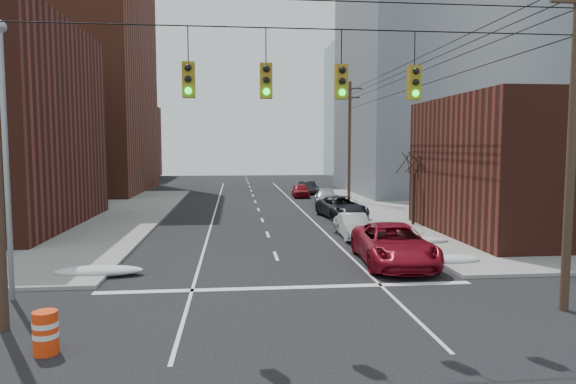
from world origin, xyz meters
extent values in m
plane|color=black|center=(0.00, 0.00, 0.00)|extent=(160.00, 160.00, 0.00)
cube|color=brown|center=(-24.00, 48.00, 15.00)|extent=(24.00, 20.00, 30.00)
cube|color=#4A1F16|center=(-26.00, 74.00, 6.00)|extent=(22.00, 18.00, 12.00)
cube|color=gray|center=(22.00, 44.00, 12.50)|extent=(22.00, 20.00, 25.00)
cube|color=gray|center=(24.00, 70.00, 11.00)|extent=(20.00, 18.00, 22.00)
cylinder|color=#473323|center=(8.50, 3.00, 5.50)|extent=(0.28, 0.28, 11.00)
cylinder|color=#473323|center=(8.50, 34.00, 5.50)|extent=(0.28, 0.28, 11.00)
cube|color=#473323|center=(8.50, 34.00, 10.40)|extent=(2.20, 0.12, 0.12)
cube|color=#473323|center=(8.50, 34.00, 9.60)|extent=(1.80, 0.12, 0.12)
cylinder|color=black|center=(0.00, 3.00, 8.60)|extent=(17.00, 0.04, 0.04)
cylinder|color=black|center=(-3.20, 3.00, 8.10)|extent=(0.03, 0.03, 1.00)
cube|color=olive|center=(-3.20, 3.00, 7.10)|extent=(0.35, 0.30, 1.00)
sphere|color=black|center=(-3.20, 2.83, 7.42)|extent=(0.20, 0.20, 0.20)
sphere|color=black|center=(-3.20, 2.83, 7.10)|extent=(0.20, 0.20, 0.20)
sphere|color=#0CE526|center=(-3.20, 2.83, 6.78)|extent=(0.20, 0.20, 0.20)
cylinder|color=black|center=(-1.00, 3.00, 8.10)|extent=(0.03, 0.03, 1.00)
cube|color=olive|center=(-1.00, 3.00, 7.10)|extent=(0.35, 0.30, 1.00)
sphere|color=black|center=(-1.00, 2.83, 7.42)|extent=(0.20, 0.20, 0.20)
sphere|color=black|center=(-1.00, 2.83, 7.10)|extent=(0.20, 0.20, 0.20)
sphere|color=#0CE526|center=(-1.00, 2.83, 6.78)|extent=(0.20, 0.20, 0.20)
cylinder|color=black|center=(1.20, 3.00, 8.10)|extent=(0.03, 0.03, 1.00)
cube|color=olive|center=(1.20, 3.00, 7.10)|extent=(0.35, 0.30, 1.00)
sphere|color=black|center=(1.20, 2.83, 7.42)|extent=(0.20, 0.20, 0.20)
sphere|color=black|center=(1.20, 2.83, 7.10)|extent=(0.20, 0.20, 0.20)
sphere|color=#0CE526|center=(1.20, 2.83, 6.78)|extent=(0.20, 0.20, 0.20)
cylinder|color=black|center=(3.40, 3.00, 8.10)|extent=(0.03, 0.03, 1.00)
cube|color=olive|center=(3.40, 3.00, 7.10)|extent=(0.35, 0.30, 1.00)
sphere|color=black|center=(3.40, 2.83, 7.42)|extent=(0.20, 0.20, 0.20)
sphere|color=black|center=(3.40, 2.83, 7.10)|extent=(0.20, 0.20, 0.20)
sphere|color=#0CE526|center=(3.40, 2.83, 6.78)|extent=(0.20, 0.20, 0.20)
cylinder|color=gray|center=(-9.50, 6.00, 4.50)|extent=(0.18, 0.18, 9.00)
cylinder|color=black|center=(9.60, 20.00, 1.75)|extent=(0.20, 0.20, 3.50)
cylinder|color=black|center=(9.98, 20.12, 4.07)|extent=(0.27, 0.82, 1.19)
cylinder|color=black|center=(9.82, 20.57, 4.16)|extent=(1.17, 0.54, 1.38)
cylinder|color=black|center=(9.17, 20.74, 4.19)|extent=(1.44, 1.00, 1.48)
cylinder|color=black|center=(9.20, 20.06, 4.07)|extent=(0.17, 0.84, 1.19)
cylinder|color=black|center=(9.15, 19.58, 4.16)|extent=(0.82, 0.99, 1.40)
cylinder|color=black|center=(9.66, 19.15, 4.19)|extent=(1.74, 0.21, 1.43)
cylinder|color=black|center=(9.93, 19.77, 4.07)|extent=(0.48, 0.73, 1.20)
ellipsoid|color=silver|center=(-7.40, 9.00, 0.21)|extent=(3.50, 1.08, 0.42)
ellipsoid|color=silver|center=(7.40, 9.50, 0.21)|extent=(3.00, 1.08, 0.42)
ellipsoid|color=silver|center=(7.40, 14.00, 0.21)|extent=(4.00, 1.08, 0.42)
imported|color=maroon|center=(5.06, 9.83, 0.89)|extent=(3.34, 6.55, 1.77)
imported|color=silver|center=(4.80, 17.11, 0.64)|extent=(1.71, 3.81, 1.27)
imported|color=beige|center=(4.80, 16.37, 0.69)|extent=(1.66, 4.23, 1.37)
imported|color=black|center=(5.81, 24.44, 0.79)|extent=(3.31, 5.96, 1.58)
imported|color=#A2A2A7|center=(6.09, 32.28, 0.70)|extent=(2.50, 5.01, 1.40)
imported|color=maroon|center=(4.80, 39.99, 0.69)|extent=(1.76, 4.08, 1.37)
imported|color=black|center=(6.08, 43.58, 0.68)|extent=(1.97, 4.29, 1.36)
imported|color=silver|center=(-14.23, 23.34, 0.81)|extent=(4.14, 1.77, 1.33)
imported|color=#B9B9BE|center=(-15.28, 27.25, 0.90)|extent=(5.92, 4.00, 1.51)
imported|color=#BAB9BE|center=(-18.13, 26.54, 0.93)|extent=(4.60, 1.89, 1.56)
cylinder|color=#F6390C|center=(-6.70, 1.12, 0.55)|extent=(0.71, 0.71, 1.10)
cylinder|color=white|center=(-6.70, 1.12, 0.77)|extent=(0.73, 0.73, 0.13)
cylinder|color=white|center=(-6.70, 1.12, 0.49)|extent=(0.73, 0.73, 0.13)
camera|label=1|loc=(-1.93, -11.97, 5.23)|focal=32.00mm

